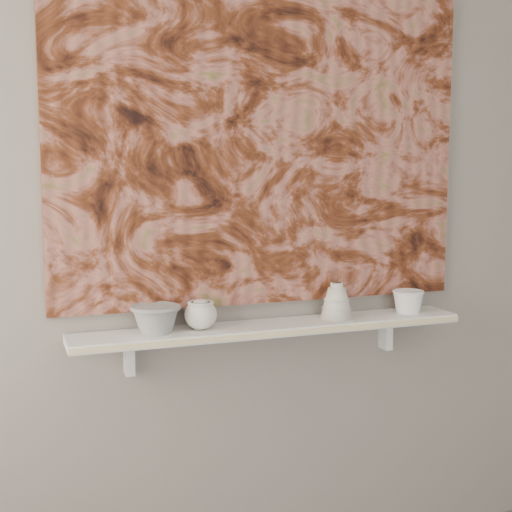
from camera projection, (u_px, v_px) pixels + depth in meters
name	position (u px, v px, depth m)	size (l,w,h in m)	color
wall_back	(263.00, 201.00, 2.51)	(3.60, 3.60, 0.00)	gray
shelf	(272.00, 328.00, 2.48)	(1.40, 0.18, 0.03)	white
shelf_stripe	(282.00, 334.00, 2.39)	(1.40, 0.01, 0.02)	beige
bracket_left	(129.00, 357.00, 2.38)	(0.03, 0.06, 0.12)	white
bracket_right	(386.00, 333.00, 2.72)	(0.03, 0.06, 0.12)	white
painting	(264.00, 147.00, 2.48)	(1.50, 0.03, 1.10)	#612B15
house_motif	(378.00, 231.00, 2.66)	(0.09, 0.00, 0.08)	black
bowl_grey	(156.00, 319.00, 2.33)	(0.17, 0.17, 0.10)	gray
cup_cream	(201.00, 315.00, 2.38)	(0.11, 0.11, 0.10)	silver
bell_vessel	(337.00, 300.00, 2.55)	(0.12, 0.12, 0.13)	beige
bowl_white	(408.00, 301.00, 2.66)	(0.12, 0.12, 0.09)	white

